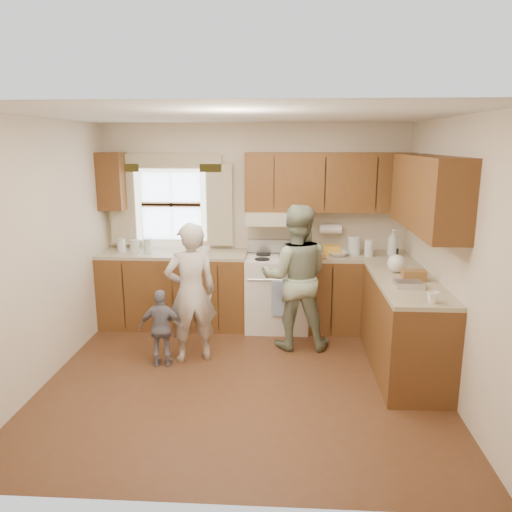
# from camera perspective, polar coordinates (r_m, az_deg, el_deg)

# --- Properties ---
(room) EXTENTS (3.80, 3.80, 3.80)m
(room) POSITION_cam_1_polar(r_m,az_deg,el_deg) (4.63, -1.54, 0.11)
(room) COLOR #4E2E18
(room) RESTS_ON ground
(kitchen_fixtures) EXTENTS (3.80, 2.25, 2.15)m
(kitchen_fixtures) POSITION_cam_1_polar(r_m,az_deg,el_deg) (5.76, 5.52, -1.59)
(kitchen_fixtures) COLOR #3F230D
(kitchen_fixtures) RESTS_ON ground
(stove) EXTENTS (0.76, 0.67, 1.07)m
(stove) POSITION_cam_1_polar(r_m,az_deg,el_deg) (6.20, 2.43, -4.04)
(stove) COLOR silver
(stove) RESTS_ON ground
(woman_left) EXTENTS (0.64, 0.54, 1.48)m
(woman_left) POSITION_cam_1_polar(r_m,az_deg,el_deg) (5.24, -7.43, -4.20)
(woman_left) COLOR beige
(woman_left) RESTS_ON ground
(woman_right) EXTENTS (0.80, 0.62, 1.62)m
(woman_right) POSITION_cam_1_polar(r_m,az_deg,el_deg) (5.54, 4.53, -2.45)
(woman_right) COLOR #28462C
(woman_right) RESTS_ON ground
(child) EXTENTS (0.49, 0.22, 0.82)m
(child) POSITION_cam_1_polar(r_m,az_deg,el_deg) (5.26, -10.70, -8.11)
(child) COLOR gray
(child) RESTS_ON ground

